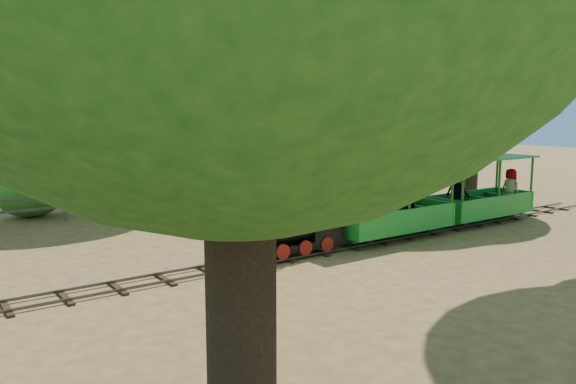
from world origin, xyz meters
TOP-DOWN VIEW (x-y plane):
  - ground at (0.00, 0.00)m, footprint 90.00×90.00m
  - track at (0.00, 0.00)m, footprint 22.00×1.00m
  - locomotive at (-1.64, 0.07)m, footprint 2.57×1.21m
  - carriage_front at (1.66, -0.01)m, footprint 3.83×1.56m
  - carriage_rear at (5.56, 0.00)m, footprint 3.83×1.56m
  - oak_nc at (-2.03, 9.59)m, footprint 8.19×7.20m
  - oak_ne at (5.47, 7.59)m, footprint 7.92×6.97m
  - fence at (0.00, 8.00)m, footprint 18.10×0.10m
  - shrub_west at (-5.76, 9.30)m, footprint 2.18×1.68m
  - shrub_mid_w at (0.28, 9.30)m, footprint 2.66×2.05m
  - shrub_mid_e at (0.94, 9.30)m, footprint 2.37×1.82m
  - shrub_east at (5.28, 9.30)m, footprint 2.95×2.27m

SIDE VIEW (x-z plane):
  - ground at x=0.00m, z-range 0.00..0.00m
  - track at x=0.00m, z-range 0.02..0.12m
  - fence at x=0.00m, z-range 0.08..1.08m
  - shrub_west at x=-5.76m, z-range 0.00..1.51m
  - carriage_front at x=1.66m, z-range -0.19..1.80m
  - shrub_mid_e at x=0.94m, z-range 0.00..1.64m
  - carriage_rear at x=5.56m, z-range -0.14..1.85m
  - shrub_mid_w at x=0.28m, z-range 0.00..1.84m
  - shrub_east at x=5.28m, z-range 0.00..2.05m
  - locomotive at x=-1.64m, z-range 0.20..3.14m
  - oak_nc at x=-2.03m, z-range 2.20..12.49m
  - oak_ne at x=5.47m, z-range 2.25..12.47m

